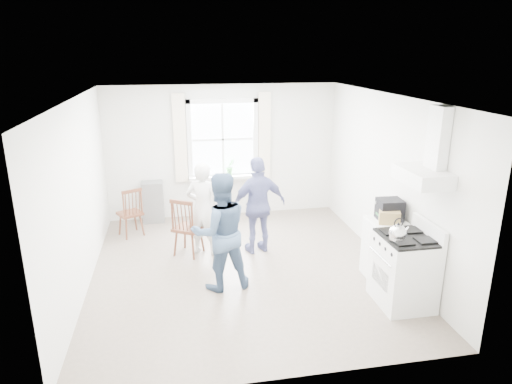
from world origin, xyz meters
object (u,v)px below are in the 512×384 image
at_px(gas_stove, 404,270).
at_px(stereo_stack, 390,209).
at_px(low_cabinet, 385,249).
at_px(person_left, 203,209).
at_px(windsor_chair_a, 132,207).
at_px(person_mid, 220,232).
at_px(windsor_chair_b, 184,222).
at_px(person_right, 259,205).

xyz_separation_m(gas_stove, stereo_stack, (0.11, 0.74, 0.57)).
bearing_deg(stereo_stack, low_cabinet, -135.43).
bearing_deg(person_left, windsor_chair_a, -15.74).
bearing_deg(stereo_stack, person_left, 152.97).
bearing_deg(person_mid, low_cabinet, 167.10).
relative_size(low_cabinet, windsor_chair_b, 0.91).
bearing_deg(windsor_chair_b, low_cabinet, -24.13).
bearing_deg(person_mid, stereo_stack, 168.03).
height_order(windsor_chair_a, person_right, person_right).
distance_m(low_cabinet, person_mid, 2.40).
xyz_separation_m(gas_stove, person_left, (-2.44, 2.04, 0.29)).
bearing_deg(person_right, windsor_chair_b, -13.41).
distance_m(stereo_stack, person_mid, 2.42).
xyz_separation_m(stereo_stack, person_right, (-1.66, 1.22, -0.25)).
distance_m(windsor_chair_a, person_left, 1.53).
bearing_deg(stereo_stack, windsor_chair_b, 156.76).
xyz_separation_m(gas_stove, windsor_chair_b, (-2.76, 1.97, 0.12)).
bearing_deg(windsor_chair_b, windsor_chair_a, 131.91).
bearing_deg(windsor_chair_b, stereo_stack, -23.24).
distance_m(gas_stove, stereo_stack, 0.94).
bearing_deg(windsor_chair_b, person_right, -0.70).
bearing_deg(gas_stove, low_cabinet, 84.32).
relative_size(windsor_chair_b, person_right, 0.61).
bearing_deg(person_right, windsor_chair_a, -38.44).
height_order(low_cabinet, person_left, person_left).
height_order(gas_stove, windsor_chair_a, gas_stove).
height_order(low_cabinet, stereo_stack, stereo_stack).
bearing_deg(windsor_chair_a, low_cabinet, -31.29).
xyz_separation_m(windsor_chair_a, person_left, (1.20, -0.92, 0.22)).
bearing_deg(person_right, stereo_stack, 131.16).
height_order(person_left, person_right, person_right).
relative_size(low_cabinet, windsor_chair_a, 0.99).
distance_m(person_left, person_mid, 1.18).
bearing_deg(gas_stove, windsor_chair_a, 140.95).
height_order(gas_stove, person_right, person_right).
bearing_deg(stereo_stack, gas_stove, -98.25).
relative_size(windsor_chair_a, person_mid, 0.54).
distance_m(stereo_stack, person_left, 2.88).
bearing_deg(person_left, gas_stove, 161.86).
bearing_deg(person_left, person_mid, 118.88).
bearing_deg(windsor_chair_a, gas_stove, -39.05).
bearing_deg(person_right, person_left, -18.28).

